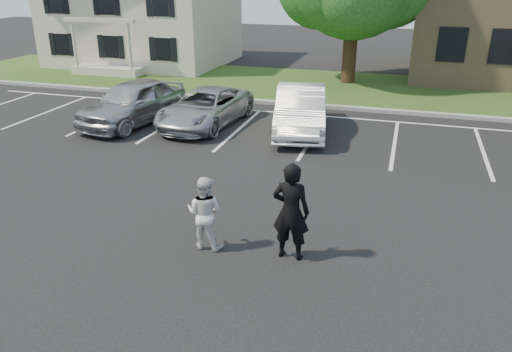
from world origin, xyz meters
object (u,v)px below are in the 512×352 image
(man_black_suit, at_px, (291,212))
(man_white_shirt, at_px, (205,213))
(car_silver_minivan, at_px, (205,108))
(car_silver_west, at_px, (133,102))
(car_white_sedan, at_px, (300,110))

(man_black_suit, bearing_deg, man_white_shirt, 4.96)
(man_white_shirt, relative_size, car_silver_minivan, 0.33)
(car_silver_west, bearing_deg, man_black_suit, -33.83)
(car_silver_minivan, height_order, car_white_sedan, car_white_sedan)
(car_silver_minivan, xyz_separation_m, car_white_sedan, (3.60, 0.22, 0.14))
(man_black_suit, height_order, car_white_sedan, man_black_suit)
(car_silver_west, height_order, car_white_sedan, car_silver_west)
(man_black_suit, height_order, car_silver_minivan, man_black_suit)
(car_silver_minivan, bearing_deg, man_black_suit, -52.27)
(car_silver_minivan, bearing_deg, car_silver_west, -162.20)
(car_white_sedan, bearing_deg, car_silver_minivan, 172.47)
(man_white_shirt, distance_m, car_white_sedan, 8.61)
(man_black_suit, bearing_deg, car_silver_minivan, -56.57)
(man_white_shirt, distance_m, car_silver_minivan, 9.07)
(man_black_suit, xyz_separation_m, man_white_shirt, (-1.81, -0.12, -0.23))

